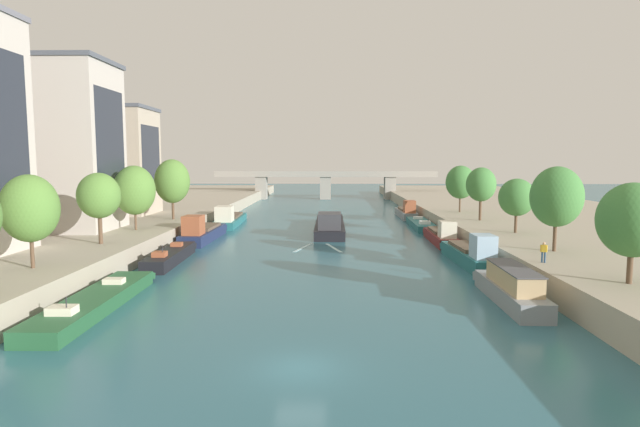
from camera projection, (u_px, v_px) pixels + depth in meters
name	position (u px, v px, depth m)	size (l,w,h in m)	color
ground_plane	(300.00, 369.00, 25.23)	(400.00, 400.00, 0.00)	#2D6070
quay_left	(99.00, 218.00, 80.57)	(36.00, 170.00, 2.20)	#A89E89
quay_right	(548.00, 220.00, 79.07)	(36.00, 170.00, 2.20)	#A89E89
barge_midriver	(330.00, 224.00, 74.08)	(4.10, 22.91, 3.30)	black
wake_behind_barge	(318.00, 248.00, 59.96)	(5.60, 5.88, 0.03)	#A0CCD6
moored_boat_left_gap_after	(96.00, 301.00, 35.34)	(3.17, 16.33, 2.11)	#235633
moored_boat_left_lone	(171.00, 256.00, 51.66)	(2.59, 12.73, 2.30)	black
moored_boat_left_end	(202.00, 232.00, 65.40)	(3.19, 14.19, 3.61)	#1E284C
moored_boat_left_near	(229.00, 219.00, 81.20)	(3.86, 16.46, 3.38)	#23666B
moored_boat_right_downstream	(511.00, 287.00, 36.77)	(2.39, 11.43, 2.71)	gray
moored_boat_right_second	(470.00, 254.00, 50.27)	(2.96, 13.07, 3.49)	#23666B
moored_boat_right_end	(441.00, 235.00, 63.55)	(2.62, 12.30, 3.13)	maroon
moored_boat_right_lone	(421.00, 224.00, 78.44)	(3.08, 13.97, 2.06)	#23666B
moored_boat_right_midway	(406.00, 212.00, 91.83)	(2.57, 12.62, 3.32)	gray
tree_left_past_mid	(30.00, 208.00, 37.78)	(4.11, 4.11, 6.94)	brown
tree_left_second	(99.00, 196.00, 48.94)	(3.99, 3.99, 6.79)	brown
tree_left_distant	(134.00, 190.00, 58.75)	(4.66, 4.66, 7.37)	brown
tree_left_third	(172.00, 181.00, 69.43)	(4.67, 4.67, 8.09)	brown
tree_right_distant	(633.00, 220.00, 33.02)	(4.35, 4.35, 6.56)	brown
tree_right_nearest	(557.00, 197.00, 44.81)	(4.43, 4.43, 7.44)	brown
tree_right_second	(517.00, 197.00, 56.51)	(3.89, 3.89, 5.97)	brown
tree_right_third	(481.00, 185.00, 68.26)	(3.91, 3.91, 7.03)	brown
tree_right_midway	(460.00, 182.00, 79.08)	(4.47, 4.47, 7.16)	brown
building_left_corner	(41.00, 146.00, 58.62)	(16.41, 9.42, 19.22)	#BCB2A8
building_left_middle	(108.00, 161.00, 76.28)	(13.13, 9.52, 15.80)	#B2A38E
bridge_far	(325.00, 181.00, 135.16)	(57.74, 4.40, 7.34)	gray
person_on_quay	(544.00, 251.00, 40.17)	(0.48, 0.34, 1.62)	navy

